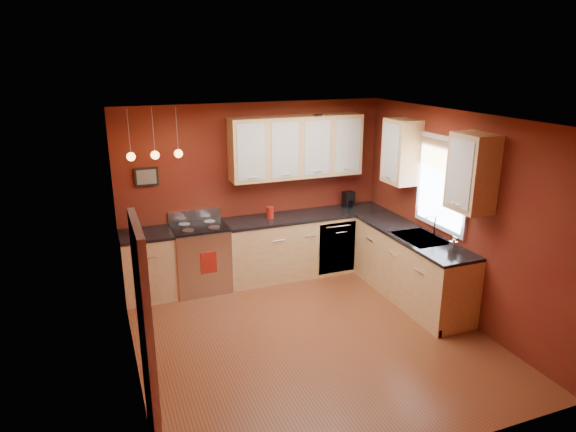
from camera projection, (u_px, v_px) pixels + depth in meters
name	position (u px, v px, depth m)	size (l,w,h in m)	color
floor	(310.00, 336.00, 6.17)	(4.20, 4.20, 0.00)	brown
ceiling	(313.00, 118.00, 5.39)	(4.00, 4.20, 0.02)	white
wall_back	(255.00, 191.00, 7.65)	(4.00, 0.02, 2.60)	maroon
wall_front	(422.00, 320.00, 3.92)	(4.00, 0.02, 2.60)	maroon
wall_left	(127.00, 259.00, 5.09)	(0.02, 4.20, 2.60)	maroon
wall_right	(456.00, 216.00, 6.47)	(0.02, 4.20, 2.60)	maroon
base_cabinets_back_left	(149.00, 267.00, 7.07)	(0.70, 0.60, 0.90)	#E9C67D
base_cabinets_back_right	(307.00, 245.00, 7.89)	(2.54, 0.60, 0.90)	#E9C67D
base_cabinets_right	(411.00, 268.00, 7.03)	(0.60, 2.10, 0.90)	#E9C67D
counter_back_left	(146.00, 234.00, 6.93)	(0.70, 0.62, 0.04)	black
counter_back_right	(307.00, 215.00, 7.75)	(2.54, 0.62, 0.04)	black
counter_right	(413.00, 236.00, 6.88)	(0.62, 2.10, 0.04)	black
gas_range	(201.00, 257.00, 7.31)	(0.76, 0.64, 1.11)	silver
dishwasher_front	(337.00, 248.00, 7.76)	(0.60, 0.02, 0.80)	silver
sink	(420.00, 239.00, 6.75)	(0.50, 0.70, 0.33)	#939398
window	(443.00, 181.00, 6.62)	(0.06, 1.02, 1.22)	white
door_left_wall	(147.00, 343.00, 4.12)	(0.12, 0.82, 2.05)	white
upper_cabinets_back	(297.00, 147.00, 7.51)	(2.00, 0.35, 0.90)	#E9C67D
upper_cabinets_right	(433.00, 161.00, 6.51)	(0.35, 1.95, 0.90)	#E9C67D
wall_picture	(146.00, 177.00, 6.99)	(0.32, 0.03, 0.26)	black
pendant_lights	(155.00, 154.00, 6.63)	(0.71, 0.11, 0.66)	#939398
red_canister	(270.00, 212.00, 7.53)	(0.12, 0.12, 0.18)	#9F1B11
red_vase	(133.00, 229.00, 6.88)	(0.09, 0.09, 0.14)	#9F1B11
flowers	(132.00, 218.00, 6.84)	(0.11, 0.11, 0.20)	#9F1B11
coffee_maker	(349.00, 200.00, 8.11)	(0.18, 0.17, 0.24)	black
soap_pump	(454.00, 244.00, 6.26)	(0.09, 0.09, 0.19)	white
dish_towel	(209.00, 263.00, 7.02)	(0.22, 0.02, 0.30)	#9F1B11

